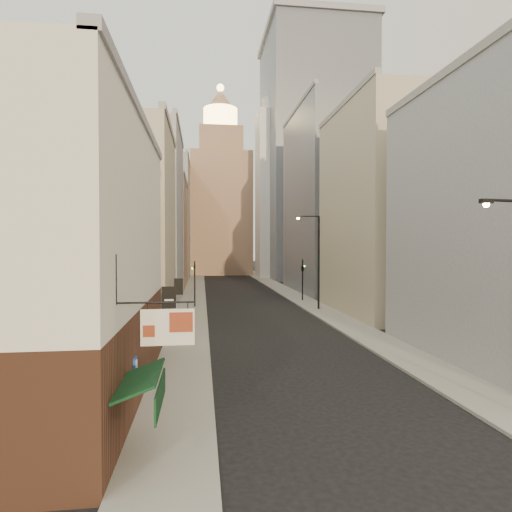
{
  "coord_description": "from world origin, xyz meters",
  "views": [
    {
      "loc": [
        -5.48,
        -10.02,
        6.59
      ],
      "look_at": [
        -1.65,
        20.08,
        5.88
      ],
      "focal_mm": 30.0,
      "sensor_mm": 36.0,
      "label": 1
    }
  ],
  "objects_px": {
    "white_tower": "(276,188)",
    "traffic_light_left": "(195,273)",
    "clock_tower": "(221,200)",
    "traffic_light_right": "(303,270)",
    "streetlamp_mid": "(316,256)"
  },
  "relations": [
    {
      "from": "clock_tower",
      "to": "white_tower",
      "type": "distance_m",
      "value": 17.83
    },
    {
      "from": "streetlamp_mid",
      "to": "traffic_light_right",
      "type": "bearing_deg",
      "value": 91.8
    },
    {
      "from": "white_tower",
      "to": "traffic_light_right",
      "type": "relative_size",
      "value": 8.3
    },
    {
      "from": "clock_tower",
      "to": "traffic_light_right",
      "type": "relative_size",
      "value": 8.98
    },
    {
      "from": "clock_tower",
      "to": "white_tower",
      "type": "height_order",
      "value": "clock_tower"
    },
    {
      "from": "streetlamp_mid",
      "to": "traffic_light_left",
      "type": "height_order",
      "value": "streetlamp_mid"
    },
    {
      "from": "traffic_light_left",
      "to": "traffic_light_right",
      "type": "xyz_separation_m",
      "value": [
        12.62,
        3.63,
        0.11
      ]
    },
    {
      "from": "white_tower",
      "to": "traffic_light_right",
      "type": "bearing_deg",
      "value": -95.37
    },
    {
      "from": "clock_tower",
      "to": "white_tower",
      "type": "xyz_separation_m",
      "value": [
        11.0,
        -14.0,
        0.97
      ]
    },
    {
      "from": "traffic_light_right",
      "to": "clock_tower",
      "type": "bearing_deg",
      "value": -74.09
    },
    {
      "from": "white_tower",
      "to": "traffic_light_left",
      "type": "height_order",
      "value": "white_tower"
    },
    {
      "from": "clock_tower",
      "to": "traffic_light_left",
      "type": "relative_size",
      "value": 8.98
    },
    {
      "from": "traffic_light_right",
      "to": "streetlamp_mid",
      "type": "bearing_deg",
      "value": 96.14
    },
    {
      "from": "clock_tower",
      "to": "traffic_light_right",
      "type": "height_order",
      "value": "clock_tower"
    },
    {
      "from": "white_tower",
      "to": "traffic_light_left",
      "type": "xyz_separation_m",
      "value": [
        -16.24,
        -42.16,
        -14.93
      ]
    }
  ]
}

